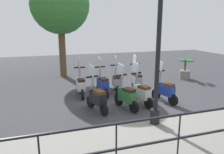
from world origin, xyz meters
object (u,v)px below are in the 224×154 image
(scooter_near_3, at_px, (97,98))
(scooter_far_2, at_px, (102,84))
(potted_palm, at_px, (185,71))
(scooter_near_0, at_px, (165,90))
(tree_distant, at_px, (60,5))
(scooter_near_1, at_px, (141,93))
(lamp_post_near, at_px, (158,56))
(scooter_far_1, at_px, (116,82))
(scooter_far_0, at_px, (137,80))
(scooter_far_3, at_px, (81,85))
(scooter_near_2, at_px, (126,95))

(scooter_near_3, xyz_separation_m, scooter_far_2, (1.58, -0.62, 0.00))
(potted_palm, distance_m, scooter_near_0, 4.11)
(tree_distant, height_order, scooter_near_3, tree_distant)
(potted_palm, height_order, scooter_near_1, scooter_near_1)
(lamp_post_near, relative_size, scooter_far_1, 2.73)
(tree_distant, height_order, scooter_far_0, tree_distant)
(potted_palm, height_order, scooter_far_3, scooter_far_3)
(scooter_far_2, xyz_separation_m, scooter_far_3, (0.15, 0.85, 0.00))
(scooter_near_1, bearing_deg, lamp_post_near, 149.60)
(tree_distant, distance_m, scooter_far_0, 5.76)
(lamp_post_near, distance_m, potted_palm, 6.52)
(scooter_far_0, height_order, scooter_far_2, same)
(scooter_near_1, relative_size, scooter_far_3, 1.00)
(potted_palm, bearing_deg, scooter_far_0, 109.57)
(lamp_post_near, xyz_separation_m, scooter_far_1, (3.43, -0.06, -1.53))
(scooter_near_0, bearing_deg, scooter_far_3, 43.33)
(scooter_far_3, bearing_deg, scooter_far_0, -85.32)
(scooter_near_2, distance_m, scooter_near_3, 0.99)
(potted_palm, relative_size, scooter_near_0, 0.69)
(scooter_far_2, distance_m, scooter_far_3, 0.86)
(lamp_post_near, relative_size, tree_distant, 0.78)
(potted_palm, distance_m, scooter_far_2, 5.10)
(scooter_near_0, relative_size, scooter_far_0, 1.00)
(scooter_near_0, bearing_deg, scooter_near_3, 75.70)
(scooter_near_0, height_order, scooter_far_3, same)
(potted_palm, xyz_separation_m, scooter_near_2, (-3.07, 4.54, 0.04))
(scooter_near_3, xyz_separation_m, scooter_far_0, (1.80, -2.22, 0.00))
(scooter_near_3, height_order, scooter_far_1, same)
(scooter_far_1, bearing_deg, scooter_near_1, -157.54)
(tree_distant, distance_m, scooter_near_3, 6.54)
(tree_distant, bearing_deg, scooter_near_3, -174.63)
(scooter_far_1, distance_m, scooter_far_2, 0.68)
(scooter_near_0, relative_size, scooter_far_2, 1.00)
(scooter_far_0, bearing_deg, scooter_far_3, 97.24)
(scooter_near_2, bearing_deg, lamp_post_near, 171.13)
(tree_distant, distance_m, scooter_far_3, 5.12)
(scooter_near_2, bearing_deg, scooter_near_3, 67.54)
(tree_distant, bearing_deg, potted_palm, -113.47)
(tree_distant, xyz_separation_m, scooter_far_0, (-3.81, -2.75, -3.33))
(lamp_post_near, bearing_deg, scooter_near_2, 8.35)
(tree_distant, relative_size, scooter_near_2, 3.50)
(scooter_far_3, bearing_deg, tree_distant, 7.50)
(lamp_post_near, bearing_deg, tree_distant, 13.51)
(scooter_far_1, bearing_deg, scooter_near_3, 155.89)
(scooter_near_3, xyz_separation_m, scooter_far_1, (1.77, -1.28, 0.00))
(scooter_near_1, relative_size, scooter_far_1, 1.00)
(tree_distant, bearing_deg, scooter_near_0, -150.49)
(potted_palm, relative_size, scooter_near_1, 0.69)
(tree_distant, bearing_deg, scooter_far_2, -164.05)
(scooter_near_1, xyz_separation_m, scooter_far_2, (1.53, 0.98, 0.00))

